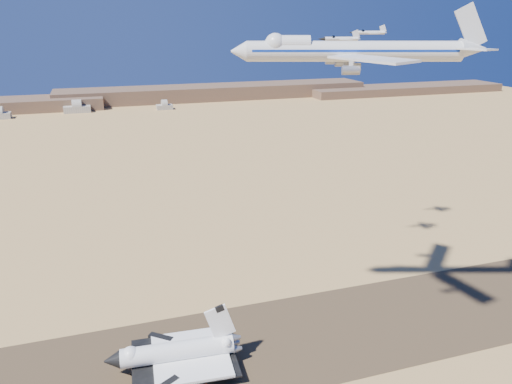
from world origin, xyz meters
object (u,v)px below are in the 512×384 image
object	(u,v)px
shuttle	(177,353)
chase_jet_d	(341,39)
crew_a	(206,384)
chase_jet_e	(369,32)
carrier_747	(346,51)
crew_b	(205,373)
crew_c	(213,378)

from	to	relation	value
shuttle	chase_jet_d	xyz separation A→B (m)	(73.02, 44.32, 90.35)
crew_a	chase_jet_d	size ratio (longest dim) A/B	0.10
chase_jet_d	chase_jet_e	bearing A→B (deg)	48.18
crew_a	chase_jet_d	bearing A→B (deg)	-71.79
carrier_747	chase_jet_e	distance (m)	75.21
shuttle	crew_a	world-z (taller)	shuttle
chase_jet_e	crew_b	bearing A→B (deg)	-128.94
crew_c	crew_b	bearing A→B (deg)	-39.08
shuttle	crew_c	bearing A→B (deg)	-39.53
crew_b	chase_jet_d	xyz separation A→B (m)	(65.53, 50.07, 95.04)
crew_b	chase_jet_d	distance (m)	125.83
carrier_747	chase_jet_d	distance (m)	48.54
crew_b	crew_c	world-z (taller)	crew_c
crew_b	chase_jet_e	xyz separation A→B (m)	(87.74, 67.92, 96.70)
carrier_747	crew_c	bearing A→B (deg)	-149.91
shuttle	crew_a	size ratio (longest dim) A/B	25.07
shuttle	chase_jet_e	world-z (taller)	chase_jet_e
carrier_747	crew_a	world-z (taller)	carrier_747
shuttle	crew_c	size ratio (longest dim) A/B	21.75
carrier_747	crew_c	distance (m)	103.08
carrier_747	crew_b	distance (m)	103.81
shuttle	chase_jet_d	bearing A→B (deg)	35.41
shuttle	carrier_747	size ratio (longest dim) A/B	0.59
carrier_747	crew_c	world-z (taller)	carrier_747
crew_a	crew_b	xyz separation A→B (m)	(0.76, 5.15, -0.05)
shuttle	chase_jet_d	world-z (taller)	chase_jet_d
shuttle	crew_a	bearing A→B (deg)	-54.14
chase_jet_d	carrier_747	bearing A→B (deg)	-105.60
chase_jet_e	crew_a	bearing A→B (deg)	-127.14
shuttle	crew_c	distance (m)	13.73
carrier_747	crew_b	size ratio (longest dim) A/B	45.24
crew_a	shuttle	bearing A→B (deg)	10.12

